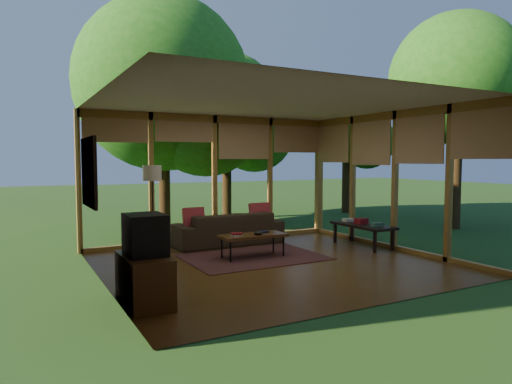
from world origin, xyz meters
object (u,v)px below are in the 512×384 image
television (145,235)px  side_console (363,226)px  sofa (227,229)px  coffee_table (253,236)px  floor_lamp (152,178)px  media_cabinet (144,280)px

television → side_console: size_ratio=0.39×
television → sofa: bearing=50.9°
sofa → side_console: bearing=145.9°
coffee_table → floor_lamp: bearing=129.9°
floor_lamp → television: bearing=-107.0°
sofa → floor_lamp: size_ratio=1.38×
floor_lamp → coffee_table: size_ratio=1.38×
television → side_console: bearing=18.3°
sofa → media_cabinet: bearing=49.3°
floor_lamp → coffee_table: (1.36, -1.62, -1.01)m
sofa → television: 4.02m
media_cabinet → floor_lamp: (1.04, 3.32, 1.11)m
floor_lamp → media_cabinet: bearing=-107.3°
media_cabinet → coffee_table: size_ratio=0.83×
side_console → floor_lamp: bearing=155.9°
sofa → coffee_table: 1.41m
coffee_table → television: bearing=-144.5°
floor_lamp → coffee_table: floor_lamp is taller
floor_lamp → side_console: (3.83, -1.72, -1.00)m
floor_lamp → coffee_table: bearing=-50.1°
sofa → side_console: sofa is taller
sofa → coffee_table: (-0.14, -1.40, 0.06)m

